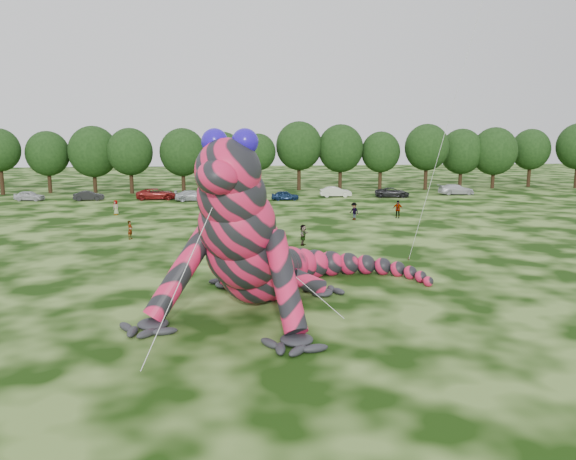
# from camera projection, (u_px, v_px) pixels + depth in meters

# --- Properties ---
(ground) EXTENTS (240.00, 240.00, 0.00)m
(ground) POSITION_uv_depth(u_px,v_px,m) (309.00, 311.00, 28.75)
(ground) COLOR #16330A
(ground) RESTS_ON ground
(inflatable_gecko) EXTENTS (21.62, 23.15, 9.25)m
(inflatable_gecko) POSITION_uv_depth(u_px,v_px,m) (263.00, 216.00, 29.95)
(inflatable_gecko) COLOR #DF1D4C
(inflatable_gecko) RESTS_ON ground
(tree_3) EXTENTS (5.81, 5.23, 9.44)m
(tree_3) POSITION_uv_depth(u_px,v_px,m) (0.00, 162.00, 79.70)
(tree_3) COLOR black
(tree_3) RESTS_ON ground
(tree_4) EXTENTS (6.22, 5.60, 9.06)m
(tree_4) POSITION_uv_depth(u_px,v_px,m) (48.00, 162.00, 82.03)
(tree_4) COLOR black
(tree_4) RESTS_ON ground
(tree_5) EXTENTS (7.16, 6.44, 9.80)m
(tree_5) POSITION_uv_depth(u_px,v_px,m) (94.00, 159.00, 82.43)
(tree_5) COLOR black
(tree_5) RESTS_ON ground
(tree_6) EXTENTS (6.52, 5.86, 9.49)m
(tree_6) POSITION_uv_depth(u_px,v_px,m) (131.00, 161.00, 81.37)
(tree_6) COLOR black
(tree_6) RESTS_ON ground
(tree_7) EXTENTS (6.68, 6.01, 9.48)m
(tree_7) POSITION_uv_depth(u_px,v_px,m) (183.00, 161.00, 82.33)
(tree_7) COLOR black
(tree_7) RESTS_ON ground
(tree_8) EXTENTS (6.14, 5.53, 8.94)m
(tree_8) POSITION_uv_depth(u_px,v_px,m) (223.00, 162.00, 83.22)
(tree_8) COLOR black
(tree_8) RESTS_ON ground
(tree_9) EXTENTS (5.27, 4.74, 8.68)m
(tree_9) POSITION_uv_depth(u_px,v_px,m) (258.00, 163.00, 84.19)
(tree_9) COLOR black
(tree_9) RESTS_ON ground
(tree_10) EXTENTS (7.09, 6.38, 10.50)m
(tree_10) POSITION_uv_depth(u_px,v_px,m) (299.00, 156.00, 85.95)
(tree_10) COLOR black
(tree_10) RESTS_ON ground
(tree_11) EXTENTS (7.01, 6.31, 10.07)m
(tree_11) POSITION_uv_depth(u_px,v_px,m) (340.00, 157.00, 86.34)
(tree_11) COLOR black
(tree_11) RESTS_ON ground
(tree_12) EXTENTS (5.99, 5.39, 8.97)m
(tree_12) POSITION_uv_depth(u_px,v_px,m) (381.00, 161.00, 86.69)
(tree_12) COLOR black
(tree_12) RESTS_ON ground
(tree_13) EXTENTS (6.83, 6.15, 10.13)m
(tree_13) POSITION_uv_depth(u_px,v_px,m) (426.00, 157.00, 86.79)
(tree_13) COLOR black
(tree_13) RESTS_ON ground
(tree_14) EXTENTS (6.82, 6.14, 9.40)m
(tree_14) POSITION_uv_depth(u_px,v_px,m) (461.00, 159.00, 89.13)
(tree_14) COLOR black
(tree_14) RESTS_ON ground
(tree_15) EXTENTS (7.17, 6.45, 9.63)m
(tree_15) POSITION_uv_depth(u_px,v_px,m) (494.00, 158.00, 88.75)
(tree_15) COLOR black
(tree_15) RESTS_ON ground
(tree_16) EXTENTS (6.26, 5.63, 9.37)m
(tree_16) POSITION_uv_depth(u_px,v_px,m) (530.00, 158.00, 91.12)
(tree_16) COLOR black
(tree_16) RESTS_ON ground
(car_0) EXTENTS (4.09, 2.31, 1.31)m
(car_0) POSITION_uv_depth(u_px,v_px,m) (29.00, 196.00, 73.59)
(car_0) COLOR silver
(car_0) RESTS_ON ground
(car_1) EXTENTS (3.94, 1.64, 1.27)m
(car_1) POSITION_uv_depth(u_px,v_px,m) (89.00, 196.00, 73.76)
(car_1) COLOR black
(car_1) RESTS_ON ground
(car_2) EXTENTS (5.50, 2.74, 1.50)m
(car_2) POSITION_uv_depth(u_px,v_px,m) (157.00, 194.00, 74.86)
(car_2) COLOR maroon
(car_2) RESTS_ON ground
(car_3) EXTENTS (4.86, 2.07, 1.40)m
(car_3) POSITION_uv_depth(u_px,v_px,m) (193.00, 196.00, 73.30)
(car_3) COLOR #A9AFB3
(car_3) RESTS_ON ground
(car_4) EXTENTS (3.74, 1.65, 1.25)m
(car_4) POSITION_uv_depth(u_px,v_px,m) (285.00, 195.00, 74.24)
(car_4) COLOR #11264B
(car_4) RESTS_ON ground
(car_5) EXTENTS (4.41, 1.75, 1.43)m
(car_5) POSITION_uv_depth(u_px,v_px,m) (336.00, 192.00, 77.76)
(car_5) COLOR silver
(car_5) RESTS_ON ground
(car_6) EXTENTS (5.08, 3.07, 1.32)m
(car_6) POSITION_uv_depth(u_px,v_px,m) (392.00, 192.00, 77.45)
(car_6) COLOR black
(car_6) RESTS_ON ground
(car_7) EXTENTS (5.12, 2.15, 1.48)m
(car_7) POSITION_uv_depth(u_px,v_px,m) (456.00, 189.00, 80.69)
(car_7) COLOR silver
(car_7) RESTS_ON ground
(spectator_0) EXTENTS (0.55, 0.67, 1.58)m
(spectator_0) POSITION_uv_depth(u_px,v_px,m) (130.00, 230.00, 47.57)
(spectator_0) COLOR gray
(spectator_0) RESTS_ON ground
(spectator_5) EXTENTS (1.06, 1.63, 1.68)m
(spectator_5) POSITION_uv_depth(u_px,v_px,m) (303.00, 235.00, 45.04)
(spectator_5) COLOR gray
(spectator_5) RESTS_ON ground
(spectator_4) EXTENTS (0.92, 0.90, 1.60)m
(spectator_4) POSITION_uv_depth(u_px,v_px,m) (116.00, 207.00, 61.39)
(spectator_4) COLOR gray
(spectator_4) RESTS_ON ground
(spectator_3) EXTENTS (1.18, 0.89, 1.87)m
(spectator_3) POSITION_uv_depth(u_px,v_px,m) (398.00, 209.00, 59.00)
(spectator_3) COLOR gray
(spectator_3) RESTS_ON ground
(spectator_2) EXTENTS (1.18, 1.34, 1.80)m
(spectator_2) POSITION_uv_depth(u_px,v_px,m) (354.00, 211.00, 57.83)
(spectator_2) COLOR gray
(spectator_2) RESTS_ON ground
(spectator_1) EXTENTS (0.95, 1.05, 1.78)m
(spectator_1) POSITION_uv_depth(u_px,v_px,m) (241.00, 219.00, 52.93)
(spectator_1) COLOR gray
(spectator_1) RESTS_ON ground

